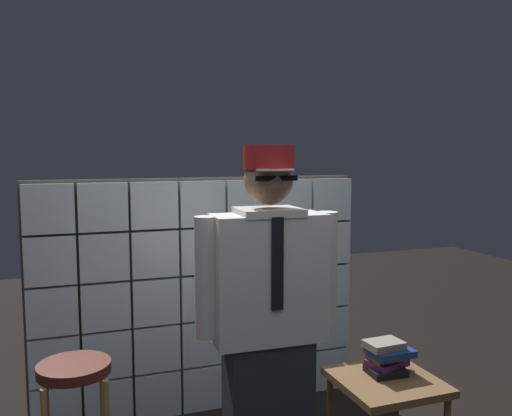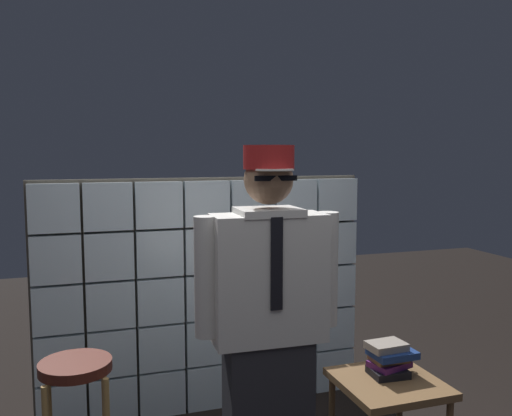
# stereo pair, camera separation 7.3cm
# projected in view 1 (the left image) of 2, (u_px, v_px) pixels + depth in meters

# --- Properties ---
(glass_block_wall) EXTENTS (2.25, 0.10, 1.62)m
(glass_block_wall) POSITION_uv_depth(u_px,v_px,m) (202.00, 297.00, 3.64)
(glass_block_wall) COLOR silver
(glass_block_wall) RESTS_ON ground
(standing_person) EXTENTS (0.72, 0.31, 1.80)m
(standing_person) POSITION_uv_depth(u_px,v_px,m) (268.00, 325.00, 2.57)
(standing_person) COLOR #28282D
(standing_person) RESTS_ON ground
(bar_stool) EXTENTS (0.34, 0.34, 0.78)m
(bar_stool) POSITION_uv_depth(u_px,v_px,m) (75.00, 404.00, 2.53)
(bar_stool) COLOR #592319
(bar_stool) RESTS_ON ground
(side_table) EXTENTS (0.52, 0.52, 0.57)m
(side_table) POSITION_uv_depth(u_px,v_px,m) (386.00, 392.00, 2.86)
(side_table) COLOR brown
(side_table) RESTS_ON ground
(book_stack) EXTENTS (0.25, 0.20, 0.18)m
(book_stack) POSITION_uv_depth(u_px,v_px,m) (387.00, 357.00, 2.90)
(book_stack) COLOR black
(book_stack) RESTS_ON side_table
(coffee_mug) EXTENTS (0.13, 0.08, 0.09)m
(coffee_mug) POSITION_uv_depth(u_px,v_px,m) (396.00, 361.00, 2.95)
(coffee_mug) COLOR navy
(coffee_mug) RESTS_ON side_table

